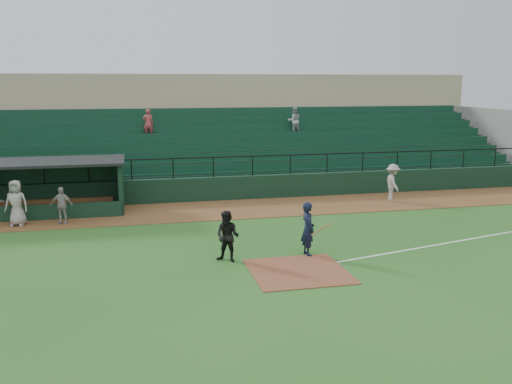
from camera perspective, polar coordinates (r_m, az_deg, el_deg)
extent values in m
plane|color=#265D1E|center=(18.56, 3.46, -7.19)|extent=(90.00, 90.00, 0.00)
cube|color=brown|center=(26.05, -1.47, -1.73)|extent=(40.00, 4.00, 0.03)
cube|color=brown|center=(17.65, 4.37, -8.14)|extent=(3.00, 3.00, 0.03)
cube|color=white|center=(23.02, 22.12, -4.35)|extent=(17.49, 4.44, 0.01)
cube|color=black|center=(28.04, -2.36, 0.42)|extent=(36.00, 0.35, 1.20)
cylinder|color=black|center=(27.79, -2.39, 3.66)|extent=(36.00, 0.06, 0.06)
cube|color=slate|center=(32.63, -3.95, 4.06)|extent=(36.00, 9.00, 3.60)
cube|color=#0F3924|center=(32.08, -3.82, 4.75)|extent=(34.56, 8.00, 4.05)
cube|color=slate|center=(39.61, 22.81, 4.92)|extent=(0.35, 9.50, 4.20)
cube|color=tan|center=(38.90, -5.48, 7.27)|extent=(38.00, 3.00, 6.40)
cube|color=slate|center=(36.89, -5.09, 7.84)|extent=(36.00, 2.00, 0.20)
imported|color=#A9A9A9|center=(34.32, 3.96, 7.34)|extent=(0.82, 0.64, 1.69)
imported|color=#A53C3D|center=(32.89, -11.05, 6.97)|extent=(0.60, 0.40, 1.66)
cube|color=black|center=(28.10, -22.40, 0.73)|extent=(8.50, 0.20, 2.30)
cube|color=black|center=(26.42, -13.74, 0.64)|extent=(0.20, 2.60, 2.30)
cube|color=black|center=(26.65, -23.04, 2.79)|extent=(8.90, 3.20, 0.12)
cube|color=olive|center=(27.88, -22.39, -1.23)|extent=(7.65, 0.40, 0.50)
cube|color=black|center=(25.69, -23.21, -2.07)|extent=(8.50, 0.12, 0.70)
imported|color=black|center=(19.03, 5.37, -3.81)|extent=(0.51, 0.72, 1.87)
cylinder|color=olive|center=(18.97, 6.71, -3.84)|extent=(0.79, 0.34, 0.35)
imported|color=black|center=(18.34, -2.94, -4.61)|extent=(1.05, 1.00, 1.72)
imported|color=#A39E99|center=(28.30, 13.91, 0.94)|extent=(0.81, 1.27, 1.86)
imported|color=#A19C97|center=(24.52, -19.42, -1.30)|extent=(0.97, 0.54, 1.56)
imported|color=#9A9690|center=(24.83, -23.48, -1.04)|extent=(1.04, 0.78, 1.91)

